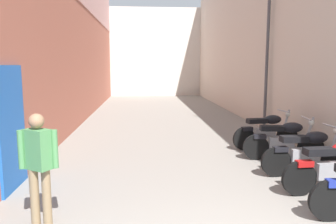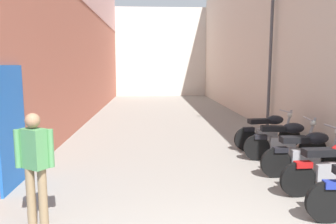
{
  "view_description": "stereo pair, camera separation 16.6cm",
  "coord_description": "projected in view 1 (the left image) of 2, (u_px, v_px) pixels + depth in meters",
  "views": [
    {
      "loc": [
        -0.93,
        -2.46,
        2.19
      ],
      "look_at": [
        -0.38,
        4.7,
        1.17
      ],
      "focal_mm": 35.12,
      "sensor_mm": 36.0,
      "label": 1
    },
    {
      "loc": [
        -0.76,
        -2.48,
        2.19
      ],
      "look_at": [
        -0.38,
        4.7,
        1.17
      ],
      "focal_mm": 35.12,
      "sensor_mm": 36.0,
      "label": 2
    }
  ],
  "objects": [
    {
      "name": "ground_plane",
      "position": [
        170.0,
        129.0,
        11.49
      ],
      "size": [
        37.59,
        37.59,
        0.0
      ],
      "primitive_type": "plane",
      "color": "gray"
    },
    {
      "name": "motorcycle_third",
      "position": [
        307.0,
        151.0,
        6.53
      ],
      "size": [
        1.85,
        0.58,
        1.04
      ],
      "color": "black",
      "rests_on": "ground"
    },
    {
      "name": "motorcycle_second",
      "position": [
        334.0,
        166.0,
        5.6
      ],
      "size": [
        1.85,
        0.58,
        1.04
      ],
      "color": "black",
      "rests_on": "ground"
    },
    {
      "name": "motorcycle_fifth",
      "position": [
        266.0,
        130.0,
        8.68
      ],
      "size": [
        1.84,
        0.58,
        1.04
      ],
      "color": "black",
      "rests_on": "ground"
    },
    {
      "name": "street_lamp",
      "position": [
        265.0,
        45.0,
        10.61
      ],
      "size": [
        0.79,
        0.18,
        4.9
      ],
      "color": "#47474C",
      "rests_on": "ground"
    },
    {
      "name": "building_left",
      "position": [
        76.0,
        15.0,
        12.59
      ],
      "size": [
        0.45,
        21.59,
        8.16
      ],
      "color": "#B76651",
      "rests_on": "ground"
    },
    {
      "name": "building_far_end",
      "position": [
        155.0,
        53.0,
        24.67
      ],
      "size": [
        9.52,
        2.0,
        6.32
      ],
      "primitive_type": "cube",
      "color": "beige",
      "rests_on": "ground"
    },
    {
      "name": "motorcycle_fourth",
      "position": [
        284.0,
        139.0,
        7.6
      ],
      "size": [
        1.84,
        0.58,
        1.04
      ],
      "color": "black",
      "rests_on": "ground"
    },
    {
      "name": "pedestrian_by_doorway",
      "position": [
        39.0,
        162.0,
        4.38
      ],
      "size": [
        0.52,
        0.35,
        1.57
      ],
      "color": "#8C7251",
      "rests_on": "ground"
    },
    {
      "name": "building_right",
      "position": [
        252.0,
        27.0,
        13.2
      ],
      "size": [
        0.45,
        21.59,
        7.45
      ],
      "color": "beige",
      "rests_on": "ground"
    }
  ]
}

